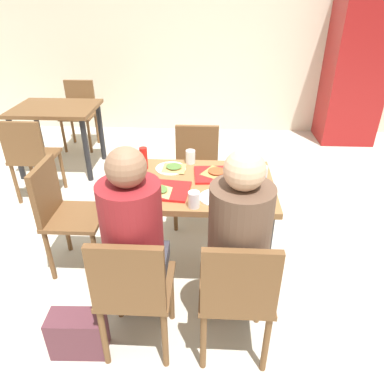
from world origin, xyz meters
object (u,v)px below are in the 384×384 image
chair_far_side (196,167)px  plastic_cup_b (194,200)px  chair_near_right (237,292)px  person_in_brown_jacket (238,238)px  tray_red_near (161,190)px  paper_plate_center (171,168)px  background_table (57,118)px  pizza_slice_c (174,167)px  plastic_cup_c (128,171)px  main_table (192,196)px  foil_bundle (122,175)px  tray_red_far (220,175)px  drink_fridge (355,70)px  person_in_red (134,235)px  condiment_bottle (144,158)px  paper_plate_near_edge (217,198)px  plastic_cup_a (190,157)px  pizza_slice_a (160,190)px  handbag (78,334)px  pizza_slice_b (217,172)px  background_chair_near (30,154)px  chair_left_end (63,210)px  soda_can (262,175)px  chair_near_left (133,288)px  background_chair_far (80,109)px

chair_far_side → plastic_cup_b: (0.03, -1.06, 0.30)m
chair_near_right → person_in_brown_jacket: bearing=90.0°
tray_red_near → paper_plate_center: 0.33m
person_in_brown_jacket → background_table: 2.98m
pizza_slice_c → plastic_cup_c: bearing=-154.8°
main_table → foil_bundle: 0.50m
tray_red_far → drink_fridge: bearing=56.7°
chair_near_right → person_in_red: (-0.55, 0.14, 0.25)m
plastic_cup_c → condiment_bottle: bearing=60.4°
paper_plate_near_edge → plastic_cup_a: 0.55m
pizza_slice_a → background_table: pizza_slice_a is taller
condiment_bottle → person_in_red: bearing=-84.2°
plastic_cup_c → handbag: size_ratio=0.31×
handbag → chair_far_side: bearing=67.5°
pizza_slice_b → plastic_cup_b: plastic_cup_b is taller
chair_far_side → background_table: bearing=149.5°
pizza_slice_b → background_chair_near: bearing=154.6°
paper_plate_center → pizza_slice_a: 0.36m
chair_left_end → paper_plate_center: chair_left_end is taller
chair_near_right → drink_fridge: bearing=64.5°
pizza_slice_c → soda_can: size_ratio=1.93×
pizza_slice_c → background_table: bearing=134.4°
paper_plate_near_edge → pizza_slice_c: (-0.31, 0.40, 0.01)m
chair_left_end → handbag: (0.31, -0.76, -0.36)m
main_table → paper_plate_center: (-0.17, 0.20, 0.11)m
plastic_cup_a → background_table: 2.11m
chair_far_side → plastic_cup_a: 0.53m
paper_plate_near_edge → plastic_cup_b: size_ratio=2.20×
paper_plate_near_edge → person_in_brown_jacket: bearing=-74.9°
handbag → person_in_brown_jacket: bearing=9.9°
paper_plate_near_edge → condiment_bottle: (-0.52, 0.40, 0.08)m
condiment_bottle → foil_bundle: size_ratio=1.60×
chair_left_end → person_in_brown_jacket: person_in_brown_jacket is taller
paper_plate_center → background_chair_near: (-1.45, 0.76, -0.25)m
person_in_brown_jacket → condiment_bottle: size_ratio=7.91×
chair_far_side → main_table: bearing=-90.0°
tray_red_far → condiment_bottle: size_ratio=2.25×
chair_near_right → pizza_slice_c: size_ratio=3.64×
chair_left_end → person_in_red: (0.66, -0.61, 0.25)m
chair_near_left → tray_red_far: 1.01m
person_in_brown_jacket → tray_red_near: 0.67m
tray_red_near → plastic_cup_c: bearing=143.7°
condiment_bottle → handbag: size_ratio=0.50×
chair_left_end → person_in_red: person_in_red is taller
drink_fridge → pizza_slice_c: bearing=-128.8°
paper_plate_center → background_table: paper_plate_center is taller
person_in_brown_jacket → background_chair_far: bearing=121.8°
person_in_red → soda_can: size_ratio=10.38×
background_chair_far → plastic_cup_a: bearing=-53.3°
main_table → background_chair_near: size_ratio=1.29×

